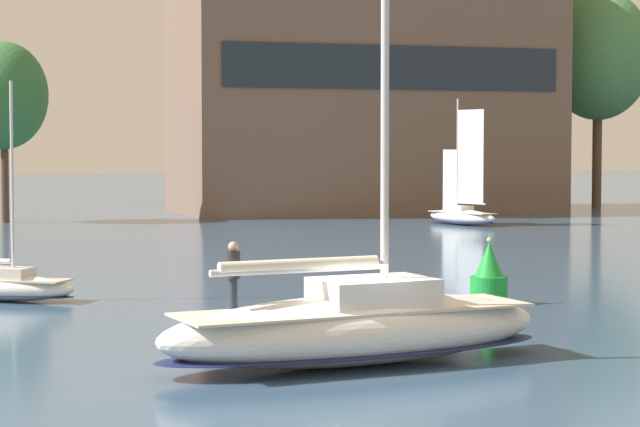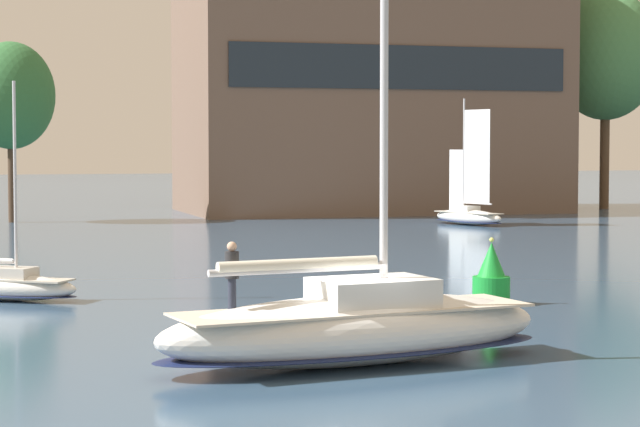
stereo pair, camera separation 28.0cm
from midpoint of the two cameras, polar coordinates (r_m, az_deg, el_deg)
The scene contains 8 objects.
ground_plane at distance 31.29m, azimuth 1.35°, elevation -6.93°, with size 400.00×400.00×0.00m, color #385675.
waterfront_building at distance 101.75m, azimuth 1.85°, elevation 6.09°, with size 30.83×16.87×21.17m.
tree_shore_left at distance 89.86m, azimuth -14.35°, elevation 5.23°, with size 6.14×6.14×12.63m.
tree_shore_center at distance 108.45m, azimuth 12.53°, elevation 7.06°, with size 8.98×8.98×18.48m.
sailboat_main at distance 31.15m, azimuth 1.39°, elevation -5.16°, with size 10.77×4.41×14.36m.
sailboat_moored_near_marina at distance 85.30m, azimuth 6.41°, elevation -0.02°, with size 3.69×6.45×8.58m.
sailboat_moored_mid_channel at distance 45.26m, azimuth -14.47°, elevation -3.21°, with size 5.51×4.41×7.70m.
channel_buoy at distance 43.15m, azimuth 7.55°, elevation -2.92°, with size 1.29×1.29×2.30m.
Camera 1 is at (-9.77, -29.22, 5.51)m, focal length 70.00 mm.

